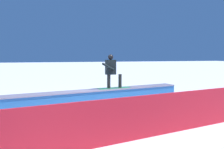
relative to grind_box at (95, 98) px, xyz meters
The scene contains 4 objects.
ground_plane 0.28m from the grind_box, ahead, with size 120.00×120.00×0.00m, color white.
grind_box is the anchor object (origin of this frame).
snowboarder 1.33m from the grind_box, 169.50° to the right, with size 1.43×0.51×1.40m.
safety_fence 4.00m from the grind_box, 90.00° to the left, with size 9.97×0.06×1.03m, color red.
Camera 1 is at (1.99, 8.73, 1.96)m, focal length 36.32 mm.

